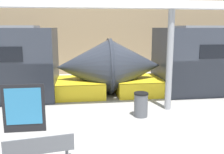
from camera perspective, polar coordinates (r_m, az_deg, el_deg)
station_wall at (r=17.06m, az=-4.46°, el=9.19°), size 56.00×0.20×5.00m
bench_near at (r=6.03m, az=-16.21°, el=-15.34°), size 1.57×0.67×0.78m
trash_bin at (r=8.94m, az=6.63°, el=-6.27°), size 0.51×0.51×0.87m
poster_board at (r=7.97m, az=-19.50°, el=-6.74°), size 1.23×0.07×1.48m
support_column_near at (r=9.62m, az=13.02°, el=3.62°), size 0.24×0.24×3.78m
canopy_beam at (r=9.57m, az=13.58°, el=15.74°), size 28.00×0.60×0.28m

